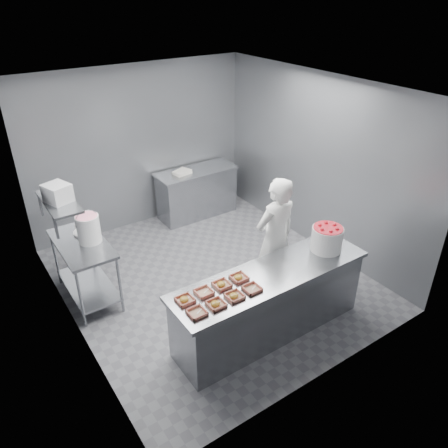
{
  "coord_description": "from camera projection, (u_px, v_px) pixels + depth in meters",
  "views": [
    {
      "loc": [
        -2.84,
        -4.53,
        3.93
      ],
      "look_at": [
        0.09,
        -0.2,
        1.0
      ],
      "focal_mm": 35.0,
      "sensor_mm": 36.0,
      "label": 1
    }
  ],
  "objects": [
    {
      "name": "wall_right",
      "position": [
        317.0,
        164.0,
        6.87
      ],
      "size": [
        0.04,
        4.5,
        2.8
      ],
      "primitive_type": "cube",
      "color": "slate",
      "rests_on": "ground"
    },
    {
      "name": "tray_4",
      "position": [
        185.0,
        300.0,
        4.7
      ],
      "size": [
        0.19,
        0.18,
        0.06
      ],
      "color": "tan",
      "rests_on": "service_counter"
    },
    {
      "name": "wall_left",
      "position": [
        60.0,
        237.0,
        4.92
      ],
      "size": [
        0.04,
        4.5,
        2.8
      ],
      "primitive_type": "cube",
      "color": "slate",
      "rests_on": "ground"
    },
    {
      "name": "wall_back",
      "position": [
        140.0,
        148.0,
        7.52
      ],
      "size": [
        4.0,
        0.04,
        2.8
      ],
      "primitive_type": "cube",
      "color": "slate",
      "rests_on": "ground"
    },
    {
      "name": "appliance",
      "position": [
        57.0,
        193.0,
        5.29
      ],
      "size": [
        0.34,
        0.37,
        0.22
      ],
      "primitive_type": "cube",
      "rotation": [
        0.0,
        0.0,
        0.33
      ],
      "color": "gray",
      "rests_on": "wall_shelf"
    },
    {
      "name": "tray_5",
      "position": [
        204.0,
        292.0,
        4.82
      ],
      "size": [
        0.19,
        0.18,
        0.04
      ],
      "color": "tan",
      "rests_on": "service_counter"
    },
    {
      "name": "rag",
      "position": [
        81.0,
        225.0,
        6.15
      ],
      "size": [
        0.14,
        0.13,
        0.02
      ],
      "primitive_type": "cube",
      "rotation": [
        0.0,
        0.0,
        -0.08
      ],
      "color": "#CCB28C",
      "rests_on": "prep_table"
    },
    {
      "name": "worker",
      "position": [
        275.0,
        239.0,
        5.88
      ],
      "size": [
        0.65,
        0.44,
        1.77
      ],
      "primitive_type": "imported",
      "rotation": [
        0.0,
        0.0,
        3.16
      ],
      "color": "white",
      "rests_on": "ground"
    },
    {
      "name": "prep_table",
      "position": [
        85.0,
        262.0,
        5.92
      ],
      "size": [
        0.6,
        1.2,
        0.9
      ],
      "color": "slate",
      "rests_on": "ground"
    },
    {
      "name": "tray_3",
      "position": [
        252.0,
        289.0,
        4.88
      ],
      "size": [
        0.19,
        0.18,
        0.04
      ],
      "color": "tan",
      "rests_on": "service_counter"
    },
    {
      "name": "tray_7",
      "position": [
        239.0,
        277.0,
        5.05
      ],
      "size": [
        0.19,
        0.18,
        0.06
      ],
      "color": "tan",
      "rests_on": "service_counter"
    },
    {
      "name": "tray_1",
      "position": [
        216.0,
        304.0,
        4.64
      ],
      "size": [
        0.19,
        0.18,
        0.06
      ],
      "color": "tan",
      "rests_on": "service_counter"
    },
    {
      "name": "strawberry_tub",
      "position": [
        327.0,
        238.0,
        5.53
      ],
      "size": [
        0.4,
        0.4,
        0.33
      ],
      "color": "silver",
      "rests_on": "service_counter"
    },
    {
      "name": "bucket_lid",
      "position": [
        86.0,
        232.0,
        5.98
      ],
      "size": [
        0.38,
        0.38,
        0.03
      ],
      "primitive_type": "cylinder",
      "rotation": [
        0.0,
        0.0,
        0.17
      ],
      "color": "silver",
      "rests_on": "prep_table"
    },
    {
      "name": "ceiling",
      "position": [
        208.0,
        88.0,
        5.21
      ],
      "size": [
        4.5,
        4.5,
        0.0
      ],
      "primitive_type": "plane",
      "rotation": [
        3.14,
        0.0,
        0.0
      ],
      "color": "white",
      "rests_on": "wall_back"
    },
    {
      "name": "tray_0",
      "position": [
        197.0,
        313.0,
        4.52
      ],
      "size": [
        0.19,
        0.18,
        0.04
      ],
      "color": "tan",
      "rests_on": "service_counter"
    },
    {
      "name": "glaze_bucket",
      "position": [
        88.0,
        228.0,
        5.69
      ],
      "size": [
        0.32,
        0.3,
        0.46
      ],
      "color": "silver",
      "rests_on": "prep_table"
    },
    {
      "name": "back_counter",
      "position": [
        197.0,
        193.0,
        8.17
      ],
      "size": [
        1.5,
        0.6,
        0.9
      ],
      "color": "slate",
      "rests_on": "ground"
    },
    {
      "name": "floor",
      "position": [
        211.0,
        278.0,
        6.58
      ],
      "size": [
        4.5,
        4.5,
        0.0
      ],
      "primitive_type": "plane",
      "color": "#4C4C51",
      "rests_on": "ground"
    },
    {
      "name": "service_counter",
      "position": [
        270.0,
        303.0,
        5.38
      ],
      "size": [
        2.6,
        0.7,
        0.9
      ],
      "color": "slate",
      "rests_on": "ground"
    },
    {
      "name": "paper_stack",
      "position": [
        182.0,
        172.0,
        7.8
      ],
      "size": [
        0.34,
        0.28,
        0.06
      ],
      "primitive_type": "cube",
      "rotation": [
        0.0,
        0.0,
        0.22
      ],
      "color": "silver",
      "rests_on": "back_counter"
    },
    {
      "name": "tray_2",
      "position": [
        234.0,
        296.0,
        4.76
      ],
      "size": [
        0.19,
        0.18,
        0.06
      ],
      "color": "tan",
      "rests_on": "service_counter"
    },
    {
      "name": "wall_shelf",
      "position": [
        59.0,
        202.0,
        5.36
      ],
      "size": [
        0.35,
        0.9,
        0.03
      ],
      "primitive_type": "cube",
      "color": "slate",
      "rests_on": "wall_left"
    },
    {
      "name": "tray_6",
      "position": [
        222.0,
        285.0,
        4.93
      ],
      "size": [
        0.19,
        0.18,
        0.06
      ],
      "color": "tan",
      "rests_on": "service_counter"
    }
  ]
}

